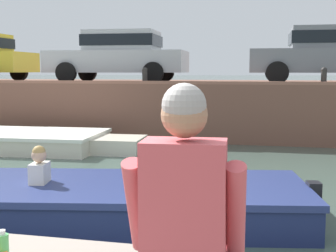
{
  "coord_description": "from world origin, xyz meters",
  "views": [
    {
      "loc": [
        1.5,
        -2.54,
        1.91
      ],
      "look_at": [
        0.17,
        3.35,
        1.2
      ],
      "focal_mm": 50.0,
      "sensor_mm": 36.0,
      "label": 1
    }
  ],
  "objects_px": {
    "car_left_inner_silver": "(119,54)",
    "mooring_bollard_mid": "(145,75)",
    "person_seated_right": "(185,217)",
    "car_centre_grey": "(323,53)",
    "boat_moored_west_cream": "(1,140)",
    "motorboat_passing": "(81,201)",
    "mooring_bollard_east": "(324,75)",
    "bottle_drink": "(3,251)"
  },
  "relations": [
    {
      "from": "bottle_drink",
      "to": "mooring_bollard_mid",
      "type": "bearing_deg",
      "value": 101.51
    },
    {
      "from": "car_left_inner_silver",
      "to": "mooring_bollard_mid",
      "type": "distance_m",
      "value": 1.84
    },
    {
      "from": "car_centre_grey",
      "to": "mooring_bollard_mid",
      "type": "height_order",
      "value": "car_centre_grey"
    },
    {
      "from": "mooring_bollard_mid",
      "to": "boat_moored_west_cream",
      "type": "bearing_deg",
      "value": -145.17
    },
    {
      "from": "person_seated_right",
      "to": "mooring_bollard_mid",
      "type": "bearing_deg",
      "value": 106.46
    },
    {
      "from": "motorboat_passing",
      "to": "mooring_bollard_mid",
      "type": "height_order",
      "value": "mooring_bollard_mid"
    },
    {
      "from": "motorboat_passing",
      "to": "mooring_bollard_east",
      "type": "relative_size",
      "value": 14.43
    },
    {
      "from": "mooring_bollard_east",
      "to": "bottle_drink",
      "type": "bearing_deg",
      "value": -103.99
    },
    {
      "from": "motorboat_passing",
      "to": "boat_moored_west_cream",
      "type": "bearing_deg",
      "value": 131.06
    },
    {
      "from": "mooring_bollard_mid",
      "to": "mooring_bollard_east",
      "type": "relative_size",
      "value": 1.0
    },
    {
      "from": "car_centre_grey",
      "to": "mooring_bollard_mid",
      "type": "bearing_deg",
      "value": -164.78
    },
    {
      "from": "boat_moored_west_cream",
      "to": "car_centre_grey",
      "type": "height_order",
      "value": "car_centre_grey"
    },
    {
      "from": "mooring_bollard_mid",
      "to": "mooring_bollard_east",
      "type": "height_order",
      "value": "same"
    },
    {
      "from": "boat_moored_west_cream",
      "to": "motorboat_passing",
      "type": "relative_size",
      "value": 1.04
    },
    {
      "from": "boat_moored_west_cream",
      "to": "car_centre_grey",
      "type": "relative_size",
      "value": 1.72
    },
    {
      "from": "car_left_inner_silver",
      "to": "bottle_drink",
      "type": "relative_size",
      "value": 20.84
    },
    {
      "from": "motorboat_passing",
      "to": "car_left_inner_silver",
      "type": "bearing_deg",
      "value": 105.09
    },
    {
      "from": "motorboat_passing",
      "to": "mooring_bollard_mid",
      "type": "xyz_separation_m",
      "value": [
        -1.06,
        6.91,
        1.56
      ]
    },
    {
      "from": "car_centre_grey",
      "to": "person_seated_right",
      "type": "distance_m",
      "value": 11.86
    },
    {
      "from": "mooring_bollard_mid",
      "to": "motorboat_passing",
      "type": "bearing_deg",
      "value": -81.29
    },
    {
      "from": "mooring_bollard_mid",
      "to": "bottle_drink",
      "type": "distance_m",
      "value": 10.54
    },
    {
      "from": "person_seated_right",
      "to": "boat_moored_west_cream",
      "type": "bearing_deg",
      "value": 126.76
    },
    {
      "from": "motorboat_passing",
      "to": "person_seated_right",
      "type": "xyz_separation_m",
      "value": [
        2.01,
        -3.48,
        1.03
      ]
    },
    {
      "from": "car_centre_grey",
      "to": "mooring_bollard_east",
      "type": "bearing_deg",
      "value": -93.53
    },
    {
      "from": "motorboat_passing",
      "to": "car_centre_grey",
      "type": "bearing_deg",
      "value": 65.78
    },
    {
      "from": "boat_moored_west_cream",
      "to": "motorboat_passing",
      "type": "height_order",
      "value": "motorboat_passing"
    },
    {
      "from": "car_centre_grey",
      "to": "bottle_drink",
      "type": "bearing_deg",
      "value": -102.86
    },
    {
      "from": "car_left_inner_silver",
      "to": "person_seated_right",
      "type": "xyz_separation_m",
      "value": [
        4.22,
        -11.68,
        -1.14
      ]
    },
    {
      "from": "person_seated_right",
      "to": "bottle_drink",
      "type": "bearing_deg",
      "value": 174.73
    },
    {
      "from": "car_centre_grey",
      "to": "bottle_drink",
      "type": "xyz_separation_m",
      "value": [
        -2.65,
        -11.59,
        -1.42
      ]
    },
    {
      "from": "motorboat_passing",
      "to": "mooring_bollard_east",
      "type": "height_order",
      "value": "mooring_bollard_east"
    },
    {
      "from": "mooring_bollard_east",
      "to": "person_seated_right",
      "type": "height_order",
      "value": "mooring_bollard_east"
    },
    {
      "from": "mooring_bollard_mid",
      "to": "mooring_bollard_east",
      "type": "bearing_deg",
      "value": 0.0
    },
    {
      "from": "car_centre_grey",
      "to": "mooring_bollard_mid",
      "type": "relative_size",
      "value": 8.73
    },
    {
      "from": "mooring_bollard_east",
      "to": "motorboat_passing",
      "type": "bearing_deg",
      "value": -117.58
    },
    {
      "from": "boat_moored_west_cream",
      "to": "bottle_drink",
      "type": "relative_size",
      "value": 32.72
    },
    {
      "from": "car_left_inner_silver",
      "to": "mooring_bollard_mid",
      "type": "bearing_deg",
      "value": -48.24
    },
    {
      "from": "motorboat_passing",
      "to": "car_left_inner_silver",
      "type": "relative_size",
      "value": 1.51
    },
    {
      "from": "boat_moored_west_cream",
      "to": "person_seated_right",
      "type": "height_order",
      "value": "person_seated_right"
    },
    {
      "from": "car_centre_grey",
      "to": "person_seated_right",
      "type": "bearing_deg",
      "value": -98.16
    },
    {
      "from": "mooring_bollard_mid",
      "to": "person_seated_right",
      "type": "bearing_deg",
      "value": -73.54
    },
    {
      "from": "motorboat_passing",
      "to": "car_left_inner_silver",
      "type": "distance_m",
      "value": 8.76
    }
  ]
}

